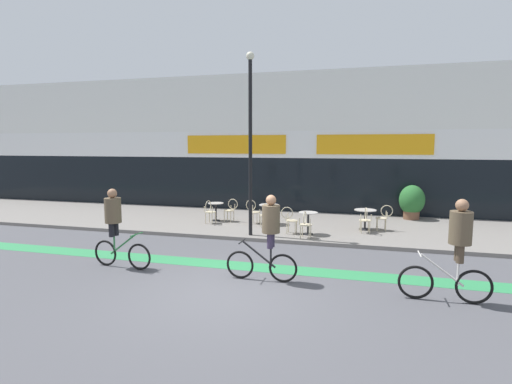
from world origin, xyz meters
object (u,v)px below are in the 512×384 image
bistro_table_3 (365,215)px  cyclist_2 (268,232)px  bistro_table_2 (308,219)px  cafe_chair_0_near (210,210)px  cafe_chair_2_side (290,218)px  bistro_table_1 (269,210)px  cafe_chair_2_near (305,223)px  cafe_chair_3_near (366,218)px  cafe_chair_3_side (384,216)px  cyclist_0 (115,223)px  cafe_chair_1_side (253,210)px  planter_pot (412,201)px  cafe_chair_1_near (265,213)px  bistro_table_0 (216,208)px  lamp_post (250,133)px  cafe_chair_0_side (231,208)px  cyclist_1 (456,244)px

bistro_table_3 → cyclist_2: size_ratio=0.38×
bistro_table_2 → cafe_chair_0_near: bearing=167.7°
bistro_table_2 → cafe_chair_2_side: (-0.63, 0.00, -0.01)m
cyclist_2 → bistro_table_1: bearing=-76.8°
cafe_chair_2_near → cafe_chair_2_side: same height
cafe_chair_0_near → cafe_chair_2_side: bearing=-96.5°
cafe_chair_3_near → cafe_chair_3_side: (0.61, 0.63, 0.00)m
cafe_chair_2_near → cyclist_0: (-4.24, -3.87, 0.51)m
cafe_chair_1_side → planter_pot: 6.45m
cafe_chair_1_side → cyclist_2: (2.01, -5.85, 0.50)m
cafe_chair_2_side → cafe_chair_3_side: bearing=23.3°
cafe_chair_1_near → cafe_chair_3_side: 4.16m
cafe_chair_1_side → cafe_chair_3_side: same height
bistro_table_0 → planter_pot: bearing=17.9°
cafe_chair_1_near → cafe_chair_3_side: bearing=-83.3°
cafe_chair_0_near → cyclist_0: size_ratio=0.45×
bistro_table_2 → cafe_chair_2_side: cafe_chair_2_side is taller
bistro_table_0 → lamp_post: (2.02, -2.06, 2.86)m
lamp_post → bistro_table_3: bearing=27.4°
bistro_table_0 → cafe_chair_3_near: 5.75m
bistro_table_1 → cafe_chair_3_side: 4.13m
bistro_table_2 → cafe_chair_1_near: size_ratio=0.83×
bistro_table_0 → cafe_chair_3_side: size_ratio=0.79×
cafe_chair_2_side → cyclist_2: 4.54m
cyclist_0 → bistro_table_3: bearing=48.5°
bistro_table_1 → cafe_chair_1_near: (0.00, -0.63, -0.02)m
bistro_table_3 → cafe_chair_0_near: bearing=-175.4°
cafe_chair_0_side → lamp_post: lamp_post is taller
bistro_table_1 → cafe_chair_3_side: bearing=-0.5°
bistro_table_0 → cyclist_1: cyclist_1 is taller
cafe_chair_2_side → planter_pot: size_ratio=0.65×
bistro_table_0 → cyclist_2: 6.97m
cyclist_2 → bistro_table_3: bearing=-110.2°
cafe_chair_1_near → bistro_table_0: bearing=69.7°
bistro_table_2 → planter_pot: (3.63, 3.89, 0.19)m
cafe_chair_0_side → cafe_chair_2_near: (3.22, -2.08, 0.00)m
cafe_chair_0_side → planter_pot: 7.28m
bistro_table_0 → cafe_chair_2_side: bearing=-24.4°
cafe_chair_3_near → cafe_chair_2_near: bearing=116.6°
bistro_table_3 → cyclist_1: 6.29m
cafe_chair_0_near → planter_pot: 8.10m
cafe_chair_0_side → cyclist_1: bearing=144.7°
planter_pot → lamp_post: (-5.47, -4.48, 2.65)m
cafe_chair_2_near → lamp_post: (-1.83, 0.03, 2.85)m
cafe_chair_1_near → cafe_chair_2_near: 2.14m
bistro_table_0 → lamp_post: lamp_post is taller
bistro_table_0 → planter_pot: size_ratio=0.52×
cafe_chair_1_near → lamp_post: 3.14m
cafe_chair_3_near → planter_pot: planter_pot is taller
cafe_chair_1_near → cyclist_0: bearing=152.2°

